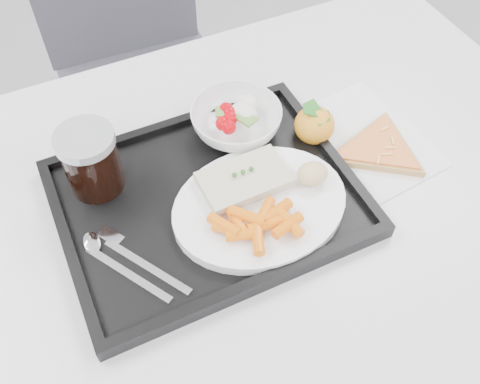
{
  "coord_description": "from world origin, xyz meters",
  "views": [
    {
      "loc": [
        -0.22,
        -0.16,
        1.43
      ],
      "look_at": [
        -0.0,
        0.29,
        0.77
      ],
      "focal_mm": 40.0,
      "sensor_mm": 36.0,
      "label": 1
    }
  ],
  "objects": [
    {
      "name": "tangerine",
      "position": [
        0.16,
        0.36,
        0.79
      ],
      "size": [
        0.09,
        0.09,
        0.07
      ],
      "color": "orange",
      "rests_on": "napkin"
    },
    {
      "name": "carrot_pile",
      "position": [
        -0.01,
        0.21,
        0.79
      ],
      "size": [
        0.13,
        0.09,
        0.03
      ],
      "color": "orange",
      "rests_on": "dinner_plate"
    },
    {
      "name": "chair",
      "position": [
        0.02,
        0.99,
        0.54
      ],
      "size": [
        0.44,
        0.44,
        0.93
      ],
      "color": "#3C3B44",
      "rests_on": "ground"
    },
    {
      "name": "napkin",
      "position": [
        0.21,
        0.31,
        0.75
      ],
      "size": [
        0.27,
        0.26,
        0.0
      ],
      "color": "white",
      "rests_on": "table"
    },
    {
      "name": "salad_bowl",
      "position": [
        0.05,
        0.42,
        0.79
      ],
      "size": [
        0.15,
        0.15,
        0.05
      ],
      "color": "white",
      "rests_on": "tray"
    },
    {
      "name": "cola_glass",
      "position": [
        -0.2,
        0.41,
        0.82
      ],
      "size": [
        0.09,
        0.09,
        0.11
      ],
      "color": "black",
      "rests_on": "tray"
    },
    {
      "name": "cutlery",
      "position": [
        -0.21,
        0.26,
        0.77
      ],
      "size": [
        0.13,
        0.16,
        0.01
      ],
      "color": "silver",
      "rests_on": "tray"
    },
    {
      "name": "pizza_slice",
      "position": [
        0.25,
        0.28,
        0.76
      ],
      "size": [
        0.22,
        0.22,
        0.02
      ],
      "color": "#D9B462",
      "rests_on": "napkin"
    },
    {
      "name": "salad_contents",
      "position": [
        0.05,
        0.42,
        0.8
      ],
      "size": [
        0.09,
        0.07,
        0.03
      ],
      "color": "#B30008",
      "rests_on": "salad_bowl"
    },
    {
      "name": "fish_fillet",
      "position": [
        0.01,
        0.3,
        0.79
      ],
      "size": [
        0.14,
        0.08,
        0.03
      ],
      "color": "beige",
      "rests_on": "dinner_plate"
    },
    {
      "name": "dinner_plate",
      "position": [
        0.01,
        0.25,
        0.77
      ],
      "size": [
        0.27,
        0.27,
        0.02
      ],
      "color": "white",
      "rests_on": "tray"
    },
    {
      "name": "table",
      "position": [
        0.0,
        0.3,
        0.68
      ],
      "size": [
        1.2,
        0.8,
        0.75
      ],
      "color": "#B5B5B8",
      "rests_on": "ground"
    },
    {
      "name": "bread_roll",
      "position": [
        0.1,
        0.26,
        0.8
      ],
      "size": [
        0.05,
        0.04,
        0.03
      ],
      "color": "#E1B887",
      "rests_on": "dinner_plate"
    },
    {
      "name": "tray",
      "position": [
        -0.05,
        0.31,
        0.76
      ],
      "size": [
        0.45,
        0.35,
        0.03
      ],
      "color": "black",
      "rests_on": "table"
    }
  ]
}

